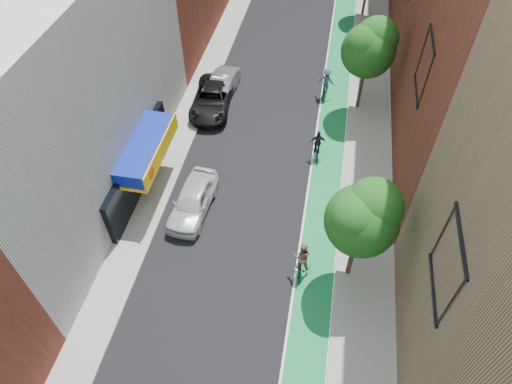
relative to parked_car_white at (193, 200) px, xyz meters
The scene contains 12 objects.
bike_lane 15.20m from the parked_car_white, 61.08° to the left, with size 2.00×68.00×0.01m, color #147432.
sidewalk_left 13.57m from the parked_car_white, 101.33° to the left, with size 2.00×68.00×0.15m, color gray.
sidewalk_right 16.55m from the parked_car_white, 53.48° to the left, with size 3.00×68.00×0.15m, color gray.
building_left_white 9.34m from the parked_car_white, behind, with size 8.00×20.00×12.00m, color silver.
tree_near 10.14m from the parked_car_white, 16.71° to the right, with size 3.40×3.36×6.42m.
tree_mid 15.00m from the parked_car_white, 51.52° to the left, with size 3.55×3.53×6.74m.
parked_car_white is the anchor object (origin of this frame).
parked_car_black 9.56m from the parked_car_white, 97.59° to the left, with size 2.59×5.62×1.56m, color black.
parked_car_silver 11.06m from the parked_car_white, 94.75° to the left, with size 1.62×4.65×1.53m, color gray.
cyclist_lane_near 7.20m from the parked_car_white, 24.70° to the right, with size 0.94×1.85×2.25m.
cyclist_lane_mid 8.70m from the parked_car_white, 41.25° to the left, with size 1.05×1.61×2.03m.
cyclist_lane_far 14.02m from the parked_car_white, 62.20° to the left, with size 1.34×1.85×2.24m.
Camera 1 is at (3.25, -3.27, 20.35)m, focal length 32.00 mm.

